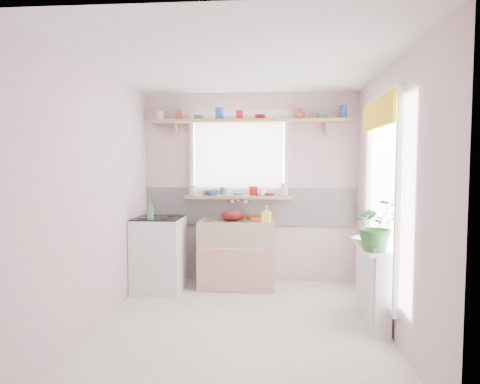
{
  "coord_description": "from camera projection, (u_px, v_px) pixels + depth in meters",
  "views": [
    {
      "loc": [
        0.33,
        -4.06,
        1.59
      ],
      "look_at": [
        -0.05,
        0.55,
        1.27
      ],
      "focal_mm": 32.0,
      "sensor_mm": 36.0,
      "label": 1
    }
  ],
  "objects": [
    {
      "name": "room",
      "position": [
        304.0,
        181.0,
        4.88
      ],
      "size": [
        3.2,
        3.2,
        3.2
      ],
      "color": "silver",
      "rests_on": "ground"
    },
    {
      "name": "sink_unit",
      "position": [
        237.0,
        253.0,
        5.44
      ],
      "size": [
        0.95,
        0.65,
        1.11
      ],
      "color": "white",
      "rests_on": "ground"
    },
    {
      "name": "cooker",
      "position": [
        159.0,
        254.0,
        5.28
      ],
      "size": [
        0.58,
        0.58,
        0.93
      ],
      "color": "white",
      "rests_on": "ground"
    },
    {
      "name": "radiator_ledge",
      "position": [
        372.0,
        282.0,
        4.24
      ],
      "size": [
        0.22,
        0.95,
        0.78
      ],
      "color": "white",
      "rests_on": "ground"
    },
    {
      "name": "windowsill",
      "position": [
        238.0,
        197.0,
        5.58
      ],
      "size": [
        1.4,
        0.22,
        0.04
      ],
      "primitive_type": "cube",
      "color": "tan",
      "rests_on": "room"
    },
    {
      "name": "pine_shelf",
      "position": [
        250.0,
        121.0,
        5.49
      ],
      "size": [
        2.52,
        0.24,
        0.04
      ],
      "primitive_type": "cube",
      "color": "tan",
      "rests_on": "room"
    },
    {
      "name": "shelf_crockery",
      "position": [
        248.0,
        115.0,
        5.49
      ],
      "size": [
        2.47,
        0.11,
        0.12
      ],
      "color": "silver",
      "rests_on": "pine_shelf"
    },
    {
      "name": "sill_crockery",
      "position": [
        237.0,
        191.0,
        5.58
      ],
      "size": [
        1.35,
        0.11,
        0.12
      ],
      "color": "silver",
      "rests_on": "windowsill"
    },
    {
      "name": "dish_tray",
      "position": [
        261.0,
        217.0,
        5.6
      ],
      "size": [
        0.42,
        0.36,
        0.04
      ],
      "primitive_type": "cube",
      "rotation": [
        0.0,
        0.0,
        0.32
      ],
      "color": "#D14812",
      "rests_on": "sink_unit"
    },
    {
      "name": "colander",
      "position": [
        233.0,
        215.0,
        5.42
      ],
      "size": [
        0.41,
        0.41,
        0.14
      ],
      "primitive_type": "ellipsoid",
      "rotation": [
        0.0,
        0.0,
        0.42
      ],
      "color": "#5F1011",
      "rests_on": "sink_unit"
    },
    {
      "name": "jade_plant",
      "position": [
        377.0,
        225.0,
        3.91
      ],
      "size": [
        0.49,
        0.44,
        0.48
      ],
      "primitive_type": "imported",
      "rotation": [
        0.0,
        0.0,
        0.17
      ],
      "color": "#2C702D",
      "rests_on": "radiator_ledge"
    },
    {
      "name": "fruit_bowl",
      "position": [
        369.0,
        241.0,
        4.2
      ],
      "size": [
        0.39,
        0.39,
        0.08
      ],
      "primitive_type": "imported",
      "rotation": [
        0.0,
        0.0,
        -0.33
      ],
      "color": "silver",
      "rests_on": "radiator_ledge"
    },
    {
      "name": "herb_pot",
      "position": [
        374.0,
        243.0,
        3.82
      ],
      "size": [
        0.1,
        0.07,
        0.19
      ],
      "primitive_type": "imported",
      "rotation": [
        0.0,
        0.0,
        0.06
      ],
      "color": "#2D7132",
      "rests_on": "radiator_ledge"
    },
    {
      "name": "soap_bottle_sink",
      "position": [
        266.0,
        214.0,
        5.19
      ],
      "size": [
        0.12,
        0.12,
        0.21
      ],
      "primitive_type": "imported",
      "rotation": [
        0.0,
        0.0,
        -0.27
      ],
      "color": "#FDF670",
      "rests_on": "sink_unit"
    },
    {
      "name": "sill_cup",
      "position": [
        261.0,
        192.0,
        5.49
      ],
      "size": [
        0.14,
        0.14,
        0.09
      ],
      "primitive_type": "imported",
      "rotation": [
        0.0,
        0.0,
        0.21
      ],
      "color": "white",
      "rests_on": "windowsill"
    },
    {
      "name": "sill_bowl",
      "position": [
        212.0,
        193.0,
        5.55
      ],
      "size": [
        0.21,
        0.21,
        0.06
      ],
      "primitive_type": "imported",
      "rotation": [
        0.0,
        0.0,
        -0.03
      ],
      "color": "#2D5594",
      "rests_on": "windowsill"
    },
    {
      "name": "shelf_vase",
      "position": [
        298.0,
        113.0,
        5.37
      ],
      "size": [
        0.15,
        0.15,
        0.13
      ],
      "primitive_type": "imported",
      "rotation": [
        0.0,
        0.0,
        0.2
      ],
      "color": "#A54832",
      "rests_on": "pine_shelf"
    },
    {
      "name": "cooker_bottle",
      "position": [
        150.0,
        210.0,
        5.02
      ],
      "size": [
        0.11,
        0.11,
        0.22
      ],
      "primitive_type": "imported",
      "rotation": [
        0.0,
        0.0,
        -0.29
      ],
      "color": "#3C794D",
      "rests_on": "cooker"
    },
    {
      "name": "fruit",
      "position": [
        370.0,
        235.0,
        4.2
      ],
      "size": [
        0.2,
        0.14,
        0.1
      ],
      "color": "orange",
      "rests_on": "fruit_bowl"
    }
  ]
}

